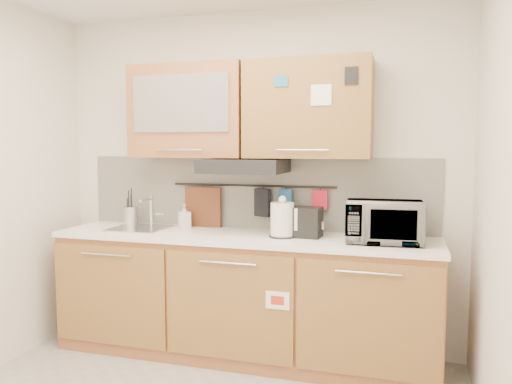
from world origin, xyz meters
The scene contains 17 objects.
wall_back centered at (0.00, 1.50, 1.30)m, with size 3.20×3.20×0.00m, color silver.
base_cabinet centered at (0.00, 1.19, 0.41)m, with size 2.80×0.64×0.88m.
countertop centered at (0.00, 1.19, 0.90)m, with size 2.82×0.62×0.04m, color white.
backsplash centered at (0.00, 1.49, 1.20)m, with size 2.80×0.02×0.56m, color silver.
upper_cabinets centered at (0.00, 1.32, 1.83)m, with size 1.82×0.37×0.70m.
range_hood centered at (0.00, 1.25, 1.42)m, with size 0.60×0.46×0.10m, color black.
sink centered at (-0.85, 1.21, 0.92)m, with size 0.42×0.40×0.26m.
utensil_rail centered at (0.00, 1.45, 1.26)m, with size 0.02×0.02×1.30m, color black.
utensil_crock centered at (-1.01, 1.34, 1.00)m, with size 0.16×0.16×0.31m.
kettle centered at (0.31, 1.17, 1.04)m, with size 0.21×0.19×0.30m.
toaster centered at (0.44, 1.23, 1.03)m, with size 0.30×0.19×0.21m.
microwave centered at (1.01, 1.17, 1.06)m, with size 0.50×0.34×0.28m, color #999999.
soap_bottle centered at (-0.53, 1.35, 1.02)m, with size 0.09×0.09×0.19m, color #999999.
cutting_board centered at (-0.41, 1.44, 1.05)m, with size 0.31×0.02×0.38m, color brown.
oven_mitt centered at (0.27, 1.44, 1.15)m, with size 0.11×0.03×0.19m, color #1E528A.
dark_pouch centered at (0.09, 1.44, 1.13)m, with size 0.14×0.04×0.22m, color black.
pot_holder centered at (0.53, 1.44, 1.17)m, with size 0.12×0.02×0.14m, color red.
Camera 1 is at (1.13, -2.25, 1.57)m, focal length 35.00 mm.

